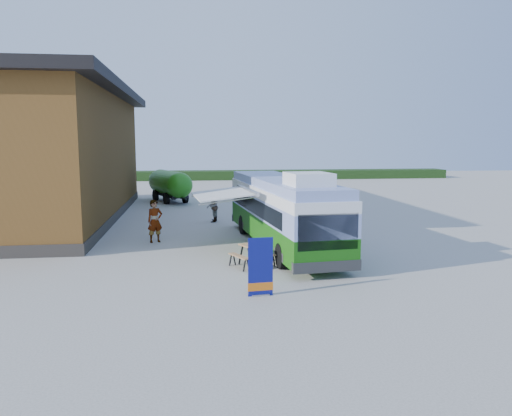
{
  "coord_description": "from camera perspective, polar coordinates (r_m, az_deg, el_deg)",
  "views": [
    {
      "loc": [
        -2.31,
        -19.61,
        4.45
      ],
      "look_at": [
        0.62,
        2.75,
        1.4
      ],
      "focal_mm": 35.0,
      "sensor_mm": 36.0,
      "label": 1
    }
  ],
  "objects": [
    {
      "name": "awning",
      "position": [
        20.33,
        -3.43,
        2.02
      ],
      "size": [
        2.56,
        3.77,
        0.48
      ],
      "rotation": [
        0.0,
        0.0,
        0.1
      ],
      "color": "white",
      "rests_on": "ground"
    },
    {
      "name": "slurry_tanker",
      "position": [
        37.03,
        -9.83,
        2.73
      ],
      "size": [
        3.32,
        5.81,
        2.27
      ],
      "rotation": [
        0.0,
        0.0,
        0.38
      ],
      "color": "#2A8718",
      "rests_on": "ground"
    },
    {
      "name": "person_b",
      "position": [
        27.49,
        -5.03,
        0.17
      ],
      "size": [
        0.8,
        0.95,
        1.73
      ],
      "primitive_type": "imported",
      "rotation": [
        0.0,
        0.0,
        -1.76
      ],
      "color": "#999999",
      "rests_on": "ground"
    },
    {
      "name": "hedge",
      "position": [
        58.66,
        2.68,
        3.84
      ],
      "size": [
        40.0,
        3.0,
        1.0
      ],
      "primitive_type": "cube",
      "color": "#264419",
      "rests_on": "ground"
    },
    {
      "name": "person_a",
      "position": [
        22.36,
        -11.48,
        -1.48
      ],
      "size": [
        0.81,
        0.7,
        1.88
      ],
      "primitive_type": "imported",
      "rotation": [
        0.0,
        0.0,
        0.43
      ],
      "color": "#999999",
      "rests_on": "ground"
    },
    {
      "name": "ground",
      "position": [
        20.25,
        -0.73,
        -5.0
      ],
      "size": [
        100.0,
        100.0,
        0.0
      ],
      "primitive_type": "plane",
      "color": "#BCB7AD",
      "rests_on": "ground"
    },
    {
      "name": "bus",
      "position": [
        20.95,
        2.99,
        -0.14
      ],
      "size": [
        3.33,
        11.04,
        3.34
      ],
      "rotation": [
        0.0,
        0.0,
        0.1
      ],
      "color": "#247713",
      "rests_on": "ground"
    },
    {
      "name": "picnic_table",
      "position": [
        17.8,
        -0.45,
        -4.94
      ],
      "size": [
        1.67,
        1.6,
        0.75
      ],
      "rotation": [
        0.0,
        0.0,
        0.43
      ],
      "color": "tan",
      "rests_on": "ground"
    },
    {
      "name": "barn",
      "position": [
        30.74,
        -23.03,
        5.49
      ],
      "size": [
        9.6,
        21.2,
        7.5
      ],
      "color": "brown",
      "rests_on": "ground"
    },
    {
      "name": "banner",
      "position": [
        14.44,
        0.52,
        -7.35
      ],
      "size": [
        0.75,
        0.23,
        1.71
      ],
      "rotation": [
        0.0,
        0.0,
        0.1
      ],
      "color": "navy",
      "rests_on": "ground"
    }
  ]
}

